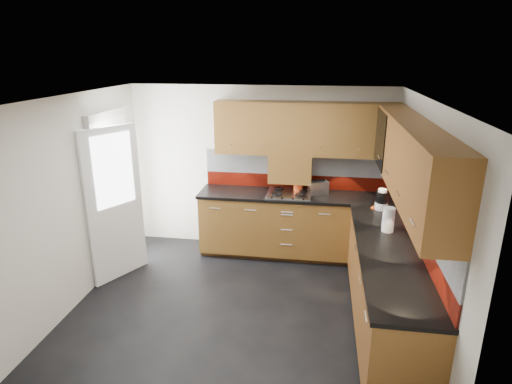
% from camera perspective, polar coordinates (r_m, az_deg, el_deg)
% --- Properties ---
extents(room, '(4.00, 3.80, 2.64)m').
position_cam_1_polar(room, '(4.49, -2.65, 0.83)').
color(room, black).
extents(base_cabinets, '(2.70, 3.20, 0.95)m').
position_cam_1_polar(base_cabinets, '(5.47, 10.15, -8.11)').
color(base_cabinets, '#573613').
rests_on(base_cabinets, room).
extents(countertop, '(2.72, 3.22, 0.04)m').
position_cam_1_polar(countertop, '(5.27, 10.30, -3.46)').
color(countertop, black).
rests_on(countertop, base_cabinets).
extents(backsplash, '(2.70, 3.20, 0.54)m').
position_cam_1_polar(backsplash, '(5.39, 12.79, 0.17)').
color(backsplash, maroon).
rests_on(backsplash, countertop).
extents(upper_cabinets, '(2.50, 3.20, 0.72)m').
position_cam_1_polar(upper_cabinets, '(5.09, 12.85, 6.43)').
color(upper_cabinets, '#573613').
rests_on(upper_cabinets, room).
extents(extractor_hood, '(0.60, 0.33, 0.40)m').
position_cam_1_polar(extractor_hood, '(6.05, 4.61, 3.23)').
color(extractor_hood, '#573613').
rests_on(extractor_hood, room).
extents(glass_cabinet, '(0.32, 0.80, 0.66)m').
position_cam_1_polar(glass_cabinet, '(5.42, 17.78, 7.00)').
color(glass_cabinet, black).
rests_on(glass_cabinet, room).
extents(back_door, '(0.42, 1.19, 2.04)m').
position_cam_1_polar(back_door, '(5.89, -18.35, -0.60)').
color(back_door, white).
rests_on(back_door, room).
extents(gas_hob, '(0.61, 0.53, 0.05)m').
position_cam_1_polar(gas_hob, '(5.99, 4.41, -0.18)').
color(gas_hob, silver).
rests_on(gas_hob, countertop).
extents(utensil_pot, '(0.13, 0.13, 0.46)m').
position_cam_1_polar(utensil_pot, '(6.09, 5.63, 0.94)').
color(utensil_pot, '#DC4314').
rests_on(utensil_pot, countertop).
extents(toaster, '(0.30, 0.25, 0.19)m').
position_cam_1_polar(toaster, '(6.03, 8.27, 0.59)').
color(toaster, silver).
rests_on(toaster, countertop).
extents(food_processor, '(0.16, 0.16, 0.27)m').
position_cam_1_polar(food_processor, '(5.60, 16.42, -1.04)').
color(food_processor, white).
rests_on(food_processor, countertop).
extents(paper_towel, '(0.13, 0.13, 0.28)m').
position_cam_1_polar(paper_towel, '(4.94, 17.23, -3.54)').
color(paper_towel, white).
rests_on(paper_towel, countertop).
extents(orange_cloth, '(0.17, 0.16, 0.01)m').
position_cam_1_polar(orange_cloth, '(5.66, 15.86, -2.04)').
color(orange_cloth, '#D34F17').
rests_on(orange_cloth, countertop).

